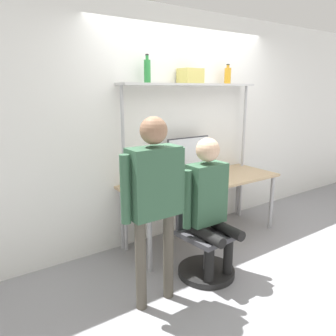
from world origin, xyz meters
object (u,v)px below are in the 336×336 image
cell_phone (197,187)px  bottle_amber (228,75)px  bottle_green (147,71)px  monitor (188,156)px  person_standing (154,190)px  laptop (175,186)px  person_seated (209,198)px  office_chair (204,247)px  storage_box (190,76)px

cell_phone → bottle_amber: size_ratio=0.63×
cell_phone → bottle_green: bottle_green is taller
monitor → person_standing: (-1.07, -0.92, 0.00)m
person_standing → bottle_amber: size_ratio=6.71×
laptop → bottle_amber: bottle_amber is taller
person_seated → office_chair: bearing=94.3°
person_standing → storage_box: size_ratio=6.36×
laptop → bottle_green: bottle_green is taller
bottle_green → storage_box: 0.58m
bottle_amber → monitor: bearing=-175.5°
office_chair → bottle_amber: (1.07, 0.86, 1.68)m
monitor → storage_box: (0.05, 0.05, 0.93)m
storage_box → monitor: bearing=-135.2°
bottle_amber → storage_box: bottle_amber is taller
bottle_green → office_chair: bearing=-83.1°
monitor → office_chair: bearing=-117.8°
person_standing → bottle_green: bottle_green is taller
cell_phone → person_standing: person_standing is taller
person_seated → storage_box: 1.53m
laptop → cell_phone: size_ratio=2.29×
monitor → bottle_amber: size_ratio=2.54×
monitor → person_standing: 1.41m
monitor → office_chair: (-0.43, -0.81, -0.74)m
monitor → office_chair: monitor is taller
cell_phone → person_standing: (-0.89, -0.53, 0.27)m
laptop → office_chair: (0.03, -0.45, -0.53)m
office_chair → bottle_green: size_ratio=3.10×
bottle_green → monitor: bearing=-5.5°
bottle_amber → storage_box: size_ratio=0.95×
monitor → storage_box: 0.93m
person_standing → storage_box: (1.12, 0.97, 0.93)m
bottle_amber → office_chair: bearing=-141.4°
monitor → cell_phone: bearing=-114.6°
person_seated → person_standing: 0.69m
monitor → storage_box: bearing=44.8°
office_chair → person_seated: size_ratio=0.66×
laptop → monitor: bearing=37.6°
office_chair → person_standing: person_standing is taller
laptop → person_standing: 0.86m
cell_phone → storage_box: 1.30m
storage_box → bottle_amber: bearing=0.0°
person_standing → storage_box: bearing=40.9°
laptop → cell_phone: (0.28, -0.04, -0.05)m
monitor → bottle_green: (-0.53, 0.05, 0.97)m
cell_phone → person_seated: size_ratio=0.11×
office_chair → bottle_green: (-0.10, 0.86, 1.71)m
laptop → office_chair: size_ratio=0.38×
person_standing → person_seated: bearing=6.1°
monitor → person_standing: bearing=-139.3°
person_seated → bottle_amber: (1.07, 0.91, 1.16)m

